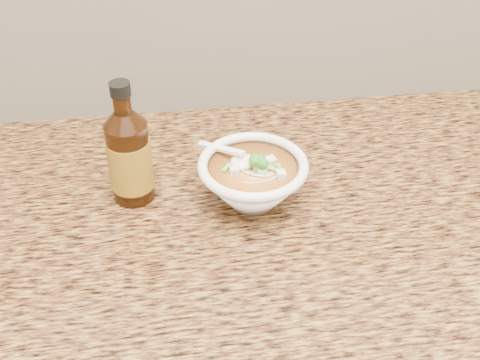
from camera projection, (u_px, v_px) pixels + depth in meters
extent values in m
cube|color=olive|center=(325.00, 211.00, 0.96)|extent=(4.00, 0.68, 0.04)
cylinder|color=white|center=(253.00, 199.00, 0.95)|extent=(0.07, 0.07, 0.01)
torus|color=white|center=(253.00, 165.00, 0.91)|extent=(0.17, 0.17, 0.02)
torus|color=beige|center=(253.00, 172.00, 0.91)|extent=(0.06, 0.06, 0.00)
torus|color=beige|center=(245.00, 176.00, 0.90)|extent=(0.11, 0.11, 0.00)
torus|color=beige|center=(244.00, 175.00, 0.90)|extent=(0.08, 0.08, 0.00)
torus|color=beige|center=(245.00, 173.00, 0.91)|extent=(0.09, 0.09, 0.00)
torus|color=beige|center=(254.00, 168.00, 0.92)|extent=(0.07, 0.07, 0.00)
torus|color=beige|center=(257.00, 168.00, 0.93)|extent=(0.06, 0.06, 0.00)
cube|color=silver|center=(266.00, 161.00, 0.92)|extent=(0.01, 0.01, 0.01)
cube|color=silver|center=(240.00, 151.00, 0.94)|extent=(0.02, 0.02, 0.01)
cube|color=silver|center=(247.00, 159.00, 0.92)|extent=(0.02, 0.02, 0.01)
cube|color=silver|center=(262.00, 149.00, 0.95)|extent=(0.02, 0.02, 0.01)
cube|color=silver|center=(254.00, 172.00, 0.90)|extent=(0.02, 0.02, 0.01)
cube|color=silver|center=(285.00, 172.00, 0.90)|extent=(0.02, 0.02, 0.01)
ellipsoid|color=#196014|center=(257.00, 163.00, 0.90)|extent=(0.03, 0.03, 0.03)
cylinder|color=#70C84C|center=(235.00, 155.00, 0.93)|extent=(0.01, 0.02, 0.01)
cylinder|color=#70C84C|center=(241.00, 187.00, 0.87)|extent=(0.01, 0.02, 0.01)
cylinder|color=#70C84C|center=(232.00, 172.00, 0.90)|extent=(0.02, 0.01, 0.01)
cylinder|color=#70C84C|center=(243.00, 153.00, 0.94)|extent=(0.01, 0.02, 0.01)
ellipsoid|color=white|center=(243.00, 162.00, 0.92)|extent=(0.04, 0.04, 0.01)
cube|color=white|center=(221.00, 149.00, 0.94)|extent=(0.07, 0.07, 0.02)
cylinder|color=#3D1C08|center=(130.00, 162.00, 0.92)|extent=(0.08, 0.08, 0.14)
cylinder|color=#3D1C08|center=(122.00, 104.00, 0.86)|extent=(0.03, 0.03, 0.03)
cylinder|color=black|center=(120.00, 89.00, 0.84)|extent=(0.04, 0.04, 0.02)
cylinder|color=red|center=(130.00, 163.00, 0.92)|extent=(0.09, 0.09, 0.08)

